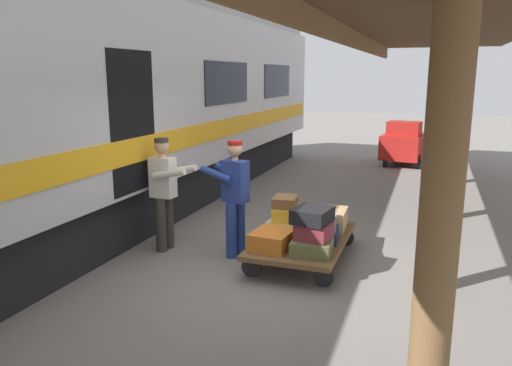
% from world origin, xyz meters
% --- Properties ---
extents(ground_plane, '(60.00, 60.00, 0.00)m').
position_xyz_m(ground_plane, '(0.00, 0.00, 0.00)').
color(ground_plane, slate).
extents(platform_canopy, '(3.20, 19.75, 3.56)m').
position_xyz_m(platform_canopy, '(-1.80, -0.00, 3.27)').
color(platform_canopy, brown).
rests_on(platform_canopy, ground_plane).
extents(train_car, '(3.02, 19.77, 4.00)m').
position_xyz_m(train_car, '(3.72, 0.00, 2.06)').
color(train_car, '#B7BABF').
rests_on(train_car, ground_plane).
extents(luggage_cart, '(1.23, 2.05, 0.34)m').
position_xyz_m(luggage_cart, '(-0.15, -0.53, 0.29)').
color(luggage_cart, brown).
rests_on(luggage_cart, ground_plane).
extents(suitcase_maroon_trunk, '(0.52, 0.56, 0.19)m').
position_xyz_m(suitcase_maroon_trunk, '(0.12, -1.09, 0.43)').
color(suitcase_maroon_trunk, maroon).
rests_on(suitcase_maroon_trunk, luggage_cart).
extents(suitcase_tan_vintage, '(0.51, 0.61, 0.29)m').
position_xyz_m(suitcase_tan_vintage, '(-0.42, -1.09, 0.48)').
color(suitcase_tan_vintage, tan).
rests_on(suitcase_tan_vintage, luggage_cart).
extents(suitcase_cream_canvas, '(0.42, 0.53, 0.24)m').
position_xyz_m(suitcase_cream_canvas, '(0.12, -0.53, 0.46)').
color(suitcase_cream_canvas, beige).
rests_on(suitcase_cream_canvas, luggage_cart).
extents(suitcase_orange_carryall, '(0.55, 0.65, 0.23)m').
position_xyz_m(suitcase_orange_carryall, '(0.12, 0.03, 0.45)').
color(suitcase_orange_carryall, '#CC6B23').
rests_on(suitcase_orange_carryall, luggage_cart).
extents(suitcase_navy_fabric, '(0.53, 0.62, 0.16)m').
position_xyz_m(suitcase_navy_fabric, '(-0.42, -0.53, 0.42)').
color(suitcase_navy_fabric, navy).
rests_on(suitcase_navy_fabric, luggage_cart).
extents(suitcase_olive_duffel, '(0.54, 0.63, 0.19)m').
position_xyz_m(suitcase_olive_duffel, '(-0.42, 0.03, 0.43)').
color(suitcase_olive_duffel, brown).
rests_on(suitcase_olive_duffel, luggage_cart).
extents(suitcase_burgundy_valise, '(0.47, 0.45, 0.22)m').
position_xyz_m(suitcase_burgundy_valise, '(-0.43, 0.04, 0.63)').
color(suitcase_burgundy_valise, maroon).
rests_on(suitcase_burgundy_valise, suitcase_olive_duffel).
extents(suitcase_black_hardshell, '(0.51, 0.57, 0.19)m').
position_xyz_m(suitcase_black_hardshell, '(-0.40, 0.01, 0.84)').
color(suitcase_black_hardshell, black).
rests_on(suitcase_black_hardshell, suitcase_burgundy_valise).
extents(suitcase_yellow_case, '(0.42, 0.59, 0.19)m').
position_xyz_m(suitcase_yellow_case, '(0.12, -0.57, 0.67)').
color(suitcase_yellow_case, gold).
rests_on(suitcase_yellow_case, suitcase_cream_canvas).
extents(suitcase_gray_aluminum, '(0.41, 0.45, 0.23)m').
position_xyz_m(suitcase_gray_aluminum, '(-0.44, -0.54, 0.61)').
color(suitcase_gray_aluminum, '#9EA0A5').
rests_on(suitcase_gray_aluminum, suitcase_navy_fabric).
extents(suitcase_brown_leather, '(0.36, 0.45, 0.15)m').
position_xyz_m(suitcase_brown_leather, '(0.12, -0.54, 0.84)').
color(suitcase_brown_leather, brown).
rests_on(suitcase_brown_leather, suitcase_yellow_case).
extents(porter_in_overalls, '(0.73, 0.55, 1.70)m').
position_xyz_m(porter_in_overalls, '(0.84, -0.38, 0.93)').
color(porter_in_overalls, navy).
rests_on(porter_in_overalls, ground_plane).
extents(porter_by_door, '(0.68, 0.45, 1.70)m').
position_xyz_m(porter_by_door, '(1.92, -0.27, 0.93)').
color(porter_by_door, '#332D28').
rests_on(porter_by_door, ground_plane).
extents(baggage_tug, '(1.32, 1.83, 1.30)m').
position_xyz_m(baggage_tug, '(-1.02, -9.12, 0.63)').
color(baggage_tug, '#B21E19').
rests_on(baggage_tug, ground_plane).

